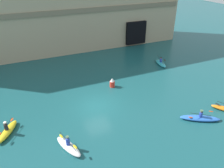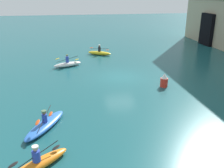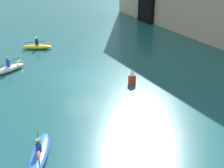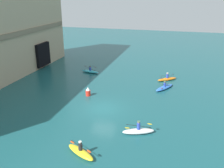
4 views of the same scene
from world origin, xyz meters
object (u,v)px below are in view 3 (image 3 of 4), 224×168
Objects in this scene: marker_buoy at (132,77)px; kayak_white at (9,68)px; kayak_blue at (39,154)px; kayak_yellow at (37,46)px.

kayak_white is at bearing -132.77° from marker_buoy.
kayak_blue is at bearing -118.08° from kayak_white.
kayak_yellow is 11.60m from marker_buoy.
kayak_yellow is at bearing 26.97° from kayak_white.
kayak_yellow reaches higher than marker_buoy.
kayak_white is at bearing -157.26° from kayak_blue.
kayak_yellow is 0.82× the size of kayak_blue.
kayak_yellow is 16.57m from kayak_blue.
marker_buoy is (-4.82, 8.59, 0.30)m from kayak_blue.
marker_buoy is at bearing -64.69° from kayak_white.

